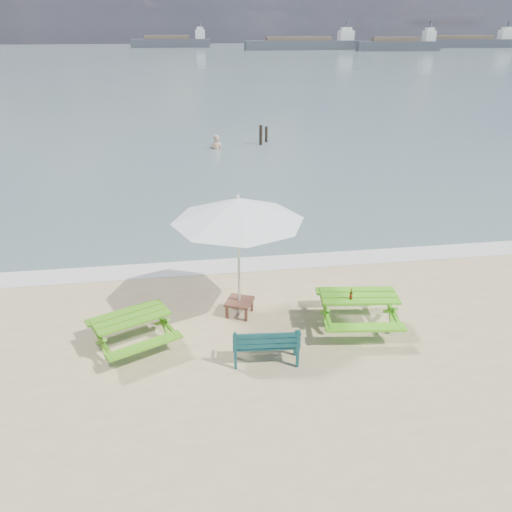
{
  "coord_description": "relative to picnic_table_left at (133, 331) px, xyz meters",
  "views": [
    {
      "loc": [
        -1.0,
        -7.47,
        5.96
      ],
      "look_at": [
        0.54,
        3.0,
        1.0
      ],
      "focal_mm": 35.0,
      "sensor_mm": 36.0,
      "label": 1
    }
  ],
  "objects": [
    {
      "name": "park_bench",
      "position": [
        2.57,
        -0.92,
        -0.1
      ],
      "size": [
        1.3,
        0.54,
        0.78
      ],
      "color": "#0F3E41",
      "rests_on": "ground"
    },
    {
      "name": "sea",
      "position": [
        2.23,
        83.78,
        -0.33
      ],
      "size": [
        300.0,
        300.0,
        0.0
      ],
      "primitive_type": "plane",
      "color": "slate",
      "rests_on": "ground"
    },
    {
      "name": "picnic_table_left",
      "position": [
        0.0,
        0.0,
        0.0
      ],
      "size": [
        2.02,
        2.1,
        0.7
      ],
      "color": "#4C9616",
      "rests_on": "ground"
    },
    {
      "name": "side_table",
      "position": [
        2.26,
        0.87,
        -0.15
      ],
      "size": [
        0.74,
        0.74,
        0.36
      ],
      "color": "brown",
      "rests_on": "ground"
    },
    {
      "name": "swimmer",
      "position": [
        2.95,
        17.2,
        -0.5
      ],
      "size": [
        0.67,
        0.45,
        1.8
      ],
      "color": "tan",
      "rests_on": "ground"
    },
    {
      "name": "beer_bottle",
      "position": [
        4.48,
        -0.1,
        0.51
      ],
      "size": [
        0.06,
        0.06,
        0.24
      ],
      "color": "brown",
      "rests_on": "picnic_table_right"
    },
    {
      "name": "mooring_pilings",
      "position": [
        5.55,
        18.1,
        0.05
      ],
      "size": [
        0.56,
        0.76,
        1.25
      ],
      "color": "black",
      "rests_on": "ground"
    },
    {
      "name": "patio_umbrella",
      "position": [
        2.26,
        0.87,
        2.17
      ],
      "size": [
        3.69,
        3.69,
        2.76
      ],
      "color": "silver",
      "rests_on": "ground"
    },
    {
      "name": "picnic_table_right",
      "position": [
        4.72,
        0.05,
        0.03
      ],
      "size": [
        1.82,
        1.97,
        0.77
      ],
      "color": "#55B81B",
      "rests_on": "ground"
    },
    {
      "name": "cargo_ships",
      "position": [
        57.66,
        120.58,
        0.84
      ],
      "size": [
        141.17,
        30.97,
        4.4
      ],
      "color": "#393D44",
      "rests_on": "ground"
    },
    {
      "name": "foam_strip",
      "position": [
        2.23,
        3.38,
        -0.33
      ],
      "size": [
        22.0,
        0.9,
        0.01
      ],
      "primitive_type": "cube",
      "color": "silver",
      "rests_on": "ground"
    }
  ]
}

